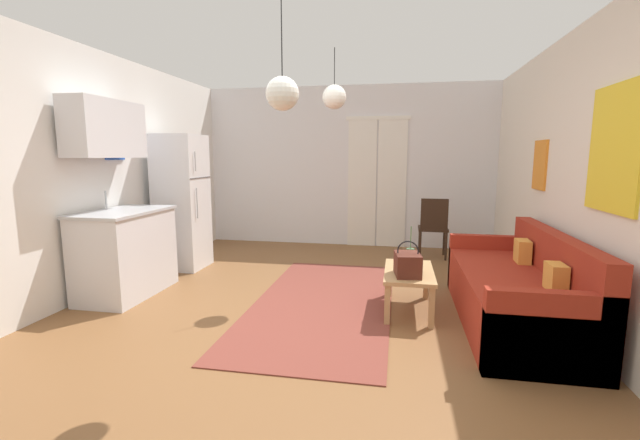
% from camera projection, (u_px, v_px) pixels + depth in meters
% --- Properties ---
extents(ground_plane, '(5.30, 7.85, 0.10)m').
position_uv_depth(ground_plane, '(294.00, 337.00, 3.59)').
color(ground_plane, brown).
extents(wall_back, '(4.90, 0.13, 2.61)m').
position_uv_depth(wall_back, '(348.00, 167.00, 6.95)').
color(wall_back, silver).
rests_on(wall_back, ground_plane).
extents(wall_right, '(0.12, 7.45, 2.61)m').
position_uv_depth(wall_right, '(623.00, 182.00, 2.95)').
color(wall_right, silver).
rests_on(wall_right, ground_plane).
extents(wall_left, '(0.12, 7.45, 2.61)m').
position_uv_depth(wall_left, '(37.00, 176.00, 3.82)').
color(wall_left, white).
rests_on(wall_left, ground_plane).
extents(area_rug, '(1.37, 2.97, 0.01)m').
position_uv_depth(area_rug, '(323.00, 302.00, 4.29)').
color(area_rug, brown).
rests_on(area_rug, ground_plane).
extents(couch, '(0.84, 2.08, 0.82)m').
position_uv_depth(couch, '(520.00, 293.00, 3.72)').
color(couch, maroon).
rests_on(couch, ground_plane).
extents(coffee_table, '(0.46, 0.86, 0.40)m').
position_uv_depth(coffee_table, '(409.00, 276.00, 4.02)').
color(coffee_table, tan).
rests_on(coffee_table, ground_plane).
extents(bamboo_vase, '(0.08, 0.08, 0.40)m').
position_uv_depth(bamboo_vase, '(410.00, 257.00, 4.14)').
color(bamboo_vase, '#47704C').
rests_on(bamboo_vase, coffee_table).
extents(handbag, '(0.26, 0.33, 0.32)m').
position_uv_depth(handbag, '(408.00, 264.00, 3.82)').
color(handbag, '#512319').
rests_on(handbag, coffee_table).
extents(refrigerator, '(0.59, 0.58, 1.76)m').
position_uv_depth(refrigerator, '(182.00, 202.00, 5.54)').
color(refrigerator, white).
rests_on(refrigerator, ground_plane).
extents(kitchen_counter, '(0.62, 1.08, 2.05)m').
position_uv_depth(kitchen_counter, '(121.00, 224.00, 4.45)').
color(kitchen_counter, silver).
rests_on(kitchen_counter, ground_plane).
extents(accent_chair, '(0.43, 0.41, 0.89)m').
position_uv_depth(accent_chair, '(433.00, 225.00, 6.08)').
color(accent_chair, black).
rests_on(accent_chair, ground_plane).
extents(pendant_lamp_near, '(0.23, 0.23, 0.82)m').
position_uv_depth(pendant_lamp_near, '(282.00, 93.00, 2.84)').
color(pendant_lamp_near, black).
extents(pendant_lamp_far, '(0.26, 0.26, 0.63)m').
position_uv_depth(pendant_lamp_far, '(334.00, 97.00, 4.46)').
color(pendant_lamp_far, black).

